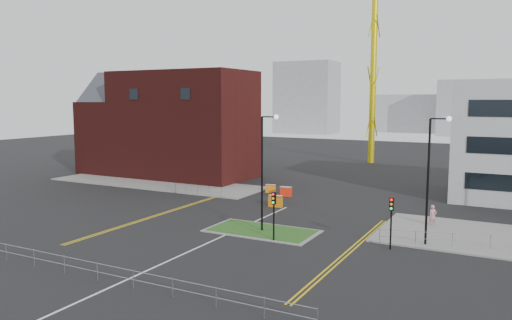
{
  "coord_description": "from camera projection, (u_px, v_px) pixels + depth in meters",
  "views": [
    {
      "loc": [
        19.49,
        -25.97,
        10.26
      ],
      "look_at": [
        -1.0,
        12.66,
        5.0
      ],
      "focal_mm": 35.0,
      "sensor_mm": 36.0,
      "label": 1
    }
  ],
  "objects": [
    {
      "name": "pedestrian",
      "position": [
        433.0,
        216.0,
        40.57
      ],
      "size": [
        0.77,
        0.76,
        1.8
      ],
      "primitive_type": "imported",
      "rotation": [
        0.0,
        0.0,
        0.76
      ],
      "color": "#C6808C",
      "rests_on": "ground"
    },
    {
      "name": "railing_front",
      "position": [
        115.0,
        272.0,
        27.71
      ],
      "size": [
        24.05,
        0.05,
        1.1
      ],
      "color": "gray",
      "rests_on": "ground"
    },
    {
      "name": "barrier_mid",
      "position": [
        286.0,
        191.0,
        53.42
      ],
      "size": [
        1.29,
        0.59,
        1.05
      ],
      "color": "red",
      "rests_on": "ground"
    },
    {
      "name": "yellow_left_b",
      "position": [
        169.0,
        212.0,
        45.89
      ],
      "size": [
        0.12,
        24.0,
        0.01
      ],
      "primitive_type": "cube",
      "color": "gold",
      "rests_on": "ground"
    },
    {
      "name": "barrier_left",
      "position": [
        271.0,
        188.0,
        55.52
      ],
      "size": [
        1.16,
        0.65,
        0.92
      ],
      "color": "orange",
      "rests_on": "ground"
    },
    {
      "name": "railing_left",
      "position": [
        198.0,
        189.0,
        53.89
      ],
      "size": [
        6.05,
        0.05,
        1.1
      ],
      "color": "gray",
      "rests_on": "ground"
    },
    {
      "name": "streetlamp_island",
      "position": [
        265.0,
        163.0,
        38.41
      ],
      "size": [
        1.46,
        0.36,
        9.18
      ],
      "color": "black",
      "rests_on": "ground"
    },
    {
      "name": "tower_crane",
      "position": [
        407.0,
        0.0,
        74.55
      ],
      "size": [
        48.58,
        23.04,
        36.28
      ],
      "color": "#D7C50C",
      "rests_on": "ground"
    },
    {
      "name": "centre_line",
      "position": [
        197.0,
        248.0,
        34.82
      ],
      "size": [
        0.15,
        30.0,
        0.01
      ],
      "primitive_type": "cube",
      "color": "silver",
      "rests_on": "ground"
    },
    {
      "name": "skyline_d",
      "position": [
        424.0,
        114.0,
        158.86
      ],
      "size": [
        30.0,
        12.0,
        12.0
      ],
      "primitive_type": "cube",
      "color": "gray",
      "rests_on": "ground"
    },
    {
      "name": "brick_building",
      "position": [
        166.0,
        125.0,
        67.5
      ],
      "size": [
        24.2,
        10.07,
        14.24
      ],
      "color": "#441311",
      "rests_on": "ground"
    },
    {
      "name": "yellow_right_a",
      "position": [
        346.0,
        252.0,
        33.91
      ],
      "size": [
        0.12,
        20.0,
        0.01
      ],
      "primitive_type": "cube",
      "color": "gold",
      "rests_on": "ground"
    },
    {
      "name": "ground",
      "position": [
        180.0,
        256.0,
        33.07
      ],
      "size": [
        200.0,
        200.0,
        0.0
      ],
      "primitive_type": "plane",
      "color": "black",
      "rests_on": "ground"
    },
    {
      "name": "island_kerb",
      "position": [
        262.0,
        231.0,
        39.15
      ],
      "size": [
        8.6,
        4.6,
        0.08
      ],
      "primitive_type": "cube",
      "color": "slate",
      "rests_on": "ground"
    },
    {
      "name": "skyline_b",
      "position": [
        484.0,
        108.0,
        141.48
      ],
      "size": [
        24.0,
        12.0,
        16.0
      ],
      "primitive_type": "cube",
      "color": "gray",
      "rests_on": "ground"
    },
    {
      "name": "yellow_left_a",
      "position": [
        166.0,
        212.0,
        46.03
      ],
      "size": [
        0.12,
        24.0,
        0.01
      ],
      "primitive_type": "cube",
      "color": "gold",
      "rests_on": "ground"
    },
    {
      "name": "yellow_right_b",
      "position": [
        351.0,
        252.0,
        33.77
      ],
      "size": [
        0.12,
        20.0,
        0.01
      ],
      "primitive_type": "cube",
      "color": "gold",
      "rests_on": "ground"
    },
    {
      "name": "traffic_light_island",
      "position": [
        274.0,
        207.0,
        36.15
      ],
      "size": [
        0.28,
        0.33,
        3.65
      ],
      "color": "black",
      "rests_on": "ground"
    },
    {
      "name": "traffic_light_right",
      "position": [
        391.0,
        213.0,
        34.18
      ],
      "size": [
        0.28,
        0.33,
        3.65
      ],
      "color": "black",
      "rests_on": "ground"
    },
    {
      "name": "pavement_left",
      "position": [
        156.0,
        183.0,
        61.66
      ],
      "size": [
        28.0,
        8.0,
        0.12
      ],
      "primitive_type": "cube",
      "color": "slate",
      "rests_on": "ground"
    },
    {
      "name": "grass_island",
      "position": [
        262.0,
        231.0,
        39.15
      ],
      "size": [
        8.0,
        4.0,
        0.12
      ],
      "primitive_type": "cube",
      "color": "#1F511B",
      "rests_on": "ground"
    },
    {
      "name": "streetlamp_right_near",
      "position": [
        432.0,
        170.0,
        34.58
      ],
      "size": [
        1.46,
        0.36,
        9.18
      ],
      "color": "black",
      "rests_on": "ground"
    },
    {
      "name": "skyline_a",
      "position": [
        307.0,
        98.0,
        155.61
      ],
      "size": [
        18.0,
        12.0,
        22.0
      ],
      "primitive_type": "cube",
      "color": "gray",
      "rests_on": "ground"
    },
    {
      "name": "barrier_right",
      "position": [
        276.0,
        201.0,
        48.09
      ],
      "size": [
        1.39,
        0.57,
        1.14
      ],
      "color": "orange",
      "rests_on": "ground"
    }
  ]
}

